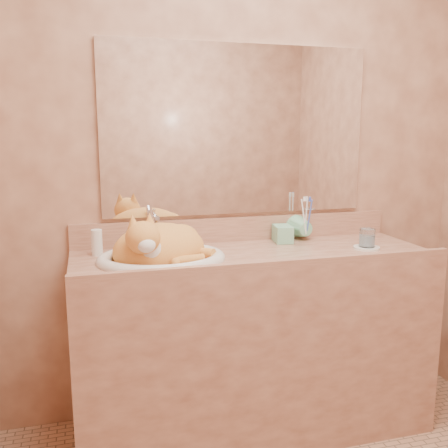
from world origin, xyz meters
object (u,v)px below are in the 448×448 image
object	(u,v)px
vanity_counter	(253,342)
water_glass	(367,238)
toothbrush_cup	(306,230)
soap_dispenser	(286,226)
sink_basin	(161,241)
cat	(158,244)

from	to	relation	value
vanity_counter	water_glass	size ratio (longest dim) A/B	18.95
toothbrush_cup	water_glass	xyz separation A→B (m)	(0.20, -0.22, -0.00)
vanity_counter	soap_dispenser	distance (m)	0.57
vanity_counter	sink_basin	distance (m)	0.66
toothbrush_cup	water_glass	world-z (taller)	toothbrush_cup
sink_basin	water_glass	distance (m)	0.95
soap_dispenser	toothbrush_cup	size ratio (longest dim) A/B	1.52
vanity_counter	sink_basin	bearing A→B (deg)	-177.27
water_glass	vanity_counter	bearing A→B (deg)	173.29
soap_dispenser	water_glass	size ratio (longest dim) A/B	2.17
vanity_counter	sink_basin	size ratio (longest dim) A/B	3.02
vanity_counter	toothbrush_cup	distance (m)	0.60
cat	water_glass	xyz separation A→B (m)	(0.96, -0.06, -0.01)
cat	vanity_counter	bearing A→B (deg)	-14.41
toothbrush_cup	water_glass	distance (m)	0.30
sink_basin	toothbrush_cup	distance (m)	0.76
vanity_counter	water_glass	xyz separation A→B (m)	(0.53, -0.06, 0.48)
water_glass	cat	bearing A→B (deg)	176.52
toothbrush_cup	vanity_counter	bearing A→B (deg)	-154.24
sink_basin	toothbrush_cup	bearing A→B (deg)	1.60
cat	water_glass	world-z (taller)	cat
vanity_counter	soap_dispenser	size ratio (longest dim) A/B	8.72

